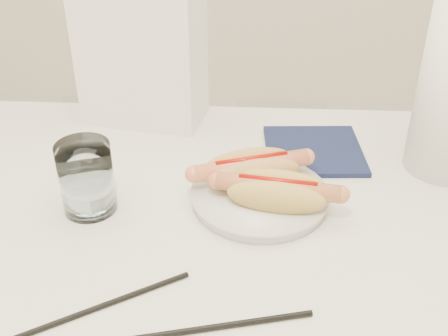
# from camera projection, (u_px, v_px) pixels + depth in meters

# --- Properties ---
(table) EXTENTS (1.20, 0.80, 0.75)m
(table) POSITION_uv_depth(u_px,v_px,m) (191.00, 274.00, 0.77)
(table) COLOR silver
(table) RESTS_ON ground
(plate) EXTENTS (0.24, 0.24, 0.02)m
(plate) POSITION_uv_depth(u_px,v_px,m) (259.00, 198.00, 0.80)
(plate) COLOR silver
(plate) RESTS_ON table
(hotdog_left) EXTENTS (0.17, 0.11, 0.05)m
(hotdog_left) POSITION_uv_depth(u_px,v_px,m) (251.00, 170.00, 0.81)
(hotdog_left) COLOR tan
(hotdog_left) RESTS_ON plate
(hotdog_right) EXTENTS (0.17, 0.08, 0.05)m
(hotdog_right) POSITION_uv_depth(u_px,v_px,m) (277.00, 192.00, 0.77)
(hotdog_right) COLOR tan
(hotdog_right) RESTS_ON plate
(water_glass) EXTENTS (0.07, 0.07, 0.10)m
(water_glass) POSITION_uv_depth(u_px,v_px,m) (86.00, 178.00, 0.77)
(water_glass) COLOR white
(water_glass) RESTS_ON table
(chopstick_near) EXTENTS (0.18, 0.12, 0.01)m
(chopstick_near) POSITION_uv_depth(u_px,v_px,m) (103.00, 306.00, 0.64)
(chopstick_near) COLOR black
(chopstick_near) RESTS_ON table
(chopstick_far) EXTENTS (0.22, 0.06, 0.01)m
(chopstick_far) POSITION_uv_depth(u_px,v_px,m) (211.00, 328.00, 0.61)
(chopstick_far) COLOR black
(chopstick_far) RESTS_ON table
(napkin_box) EXTENTS (0.22, 0.15, 0.28)m
(napkin_box) POSITION_uv_depth(u_px,v_px,m) (141.00, 45.00, 0.96)
(napkin_box) COLOR white
(napkin_box) RESTS_ON table
(navy_napkin) EXTENTS (0.17, 0.17, 0.01)m
(navy_napkin) POSITION_uv_depth(u_px,v_px,m) (314.00, 150.00, 0.93)
(navy_napkin) COLOR #121A3B
(navy_napkin) RESTS_ON table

